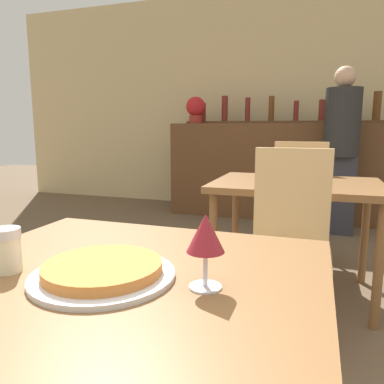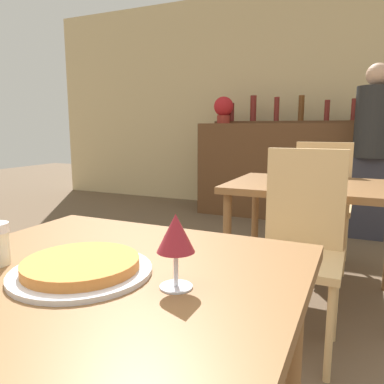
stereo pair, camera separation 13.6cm
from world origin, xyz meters
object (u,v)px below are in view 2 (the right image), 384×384
(person_standing, at_px, (372,146))
(wine_glass, at_px, (176,235))
(chair_far_side_front, at_px, (301,236))
(chair_far_side_back, at_px, (323,198))
(pizza_tray, at_px, (81,267))
(potted_plant, at_px, (224,108))

(person_standing, height_order, wine_glass, person_standing)
(chair_far_side_front, bearing_deg, wine_glass, -94.85)
(chair_far_side_front, height_order, chair_far_side_back, same)
(chair_far_side_front, relative_size, wine_glass, 6.08)
(pizza_tray, bearing_deg, person_standing, 78.78)
(person_standing, height_order, potted_plant, person_standing)
(potted_plant, bearing_deg, pizza_tray, -75.03)
(chair_far_side_back, bearing_deg, potted_plant, -49.45)
(chair_far_side_front, distance_m, potted_plant, 3.08)
(pizza_tray, relative_size, potted_plant, 0.98)
(wine_glass, bearing_deg, potted_plant, 108.24)
(person_standing, relative_size, potted_plant, 5.03)
(person_standing, bearing_deg, chair_far_side_back, -107.32)
(wine_glass, height_order, potted_plant, potted_plant)
(chair_far_side_back, bearing_deg, pizza_tray, 81.73)
(wine_glass, bearing_deg, chair_far_side_back, 87.52)
(chair_far_side_front, relative_size, person_standing, 0.59)
(chair_far_side_front, xyz_separation_m, wine_glass, (-0.10, -1.14, 0.30))
(chair_far_side_front, xyz_separation_m, person_standing, (0.33, 2.14, 0.34))
(pizza_tray, xyz_separation_m, potted_plant, (-1.02, 3.83, 0.55))
(potted_plant, bearing_deg, chair_far_side_front, -63.13)
(chair_far_side_front, distance_m, person_standing, 2.19)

